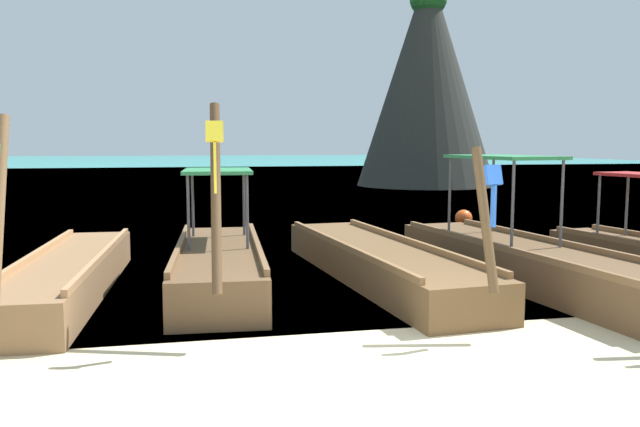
{
  "coord_description": "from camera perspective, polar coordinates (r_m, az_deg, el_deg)",
  "views": [
    {
      "loc": [
        -2.08,
        -6.14,
        2.39
      ],
      "look_at": [
        0.0,
        3.57,
        1.3
      ],
      "focal_mm": 36.01,
      "sensor_mm": 36.0,
      "label": 1
    }
  ],
  "objects": [
    {
      "name": "longtail_boat_blue_ribbon",
      "position": [
        11.35,
        5.15,
        -4.33
      ],
      "size": [
        1.97,
        7.16,
        2.35
      ],
      "color": "brown",
      "rests_on": "ground"
    },
    {
      "name": "mooring_buoy_near",
      "position": [
        18.81,
        12.65,
        -0.42
      ],
      "size": [
        0.49,
        0.49,
        0.49
      ],
      "color": "#EA5119",
      "rests_on": "sea_water"
    },
    {
      "name": "ground",
      "position": [
        6.91,
        6.39,
        -14.02
      ],
      "size": [
        120.0,
        120.0,
        0.0
      ],
      "primitive_type": "plane",
      "color": "beige"
    },
    {
      "name": "longtail_boat_green_ribbon",
      "position": [
        10.91,
        -21.41,
        -5.15
      ],
      "size": [
        1.4,
        6.65,
        2.71
      ],
      "color": "olive",
      "rests_on": "ground"
    },
    {
      "name": "longtail_boat_red_ribbon",
      "position": [
        11.52,
        18.07,
        -4.11
      ],
      "size": [
        2.09,
        7.27,
        2.5
      ],
      "color": "brown",
      "rests_on": "ground"
    },
    {
      "name": "longtail_boat_yellow_ribbon",
      "position": [
        10.87,
        -8.97,
        -4.44
      ],
      "size": [
        1.67,
        6.1,
        2.89
      ],
      "color": "brown",
      "rests_on": "ground"
    },
    {
      "name": "sea_water",
      "position": [
        67.78,
        -10.34,
        4.15
      ],
      "size": [
        120.0,
        120.0,
        0.0
      ],
      "primitive_type": "plane",
      "color": "teal",
      "rests_on": "ground"
    },
    {
      "name": "karst_rock",
      "position": [
        37.26,
        9.61,
        11.62
      ],
      "size": [
        7.78,
        7.78,
        12.14
      ],
      "color": "#2D302B",
      "rests_on": "ground"
    }
  ]
}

